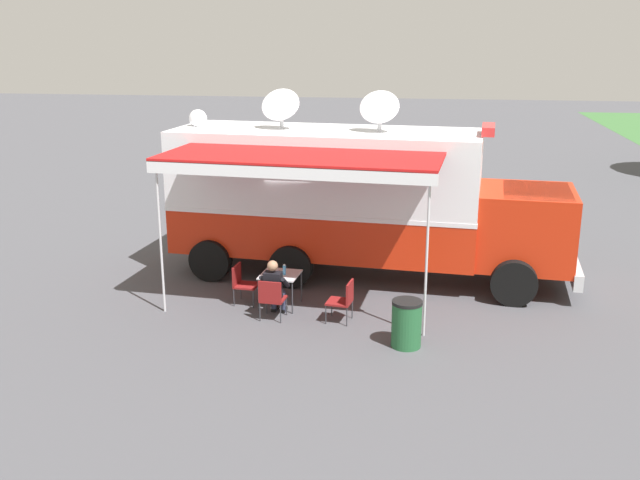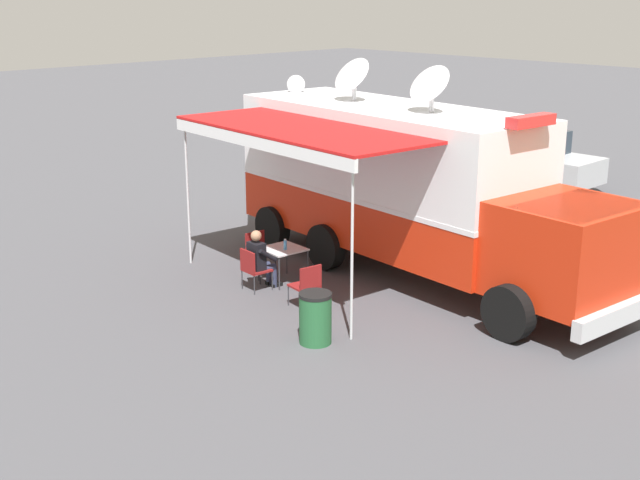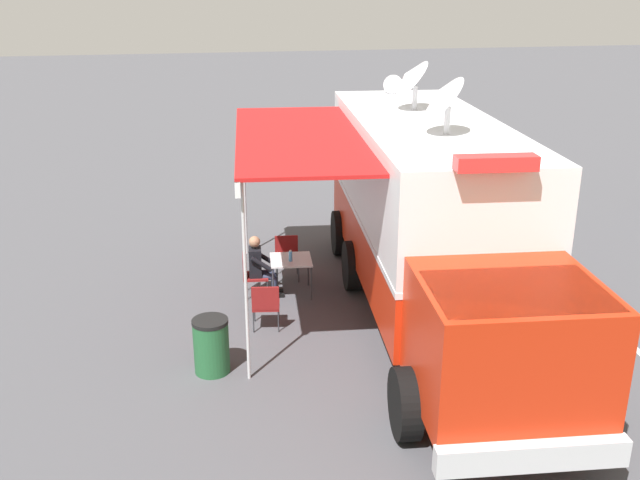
{
  "view_description": "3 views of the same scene",
  "coord_description": "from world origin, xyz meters",
  "px_view_note": "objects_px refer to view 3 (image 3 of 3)",
  "views": [
    {
      "loc": [
        16.65,
        2.35,
        5.66
      ],
      "look_at": [
        1.35,
        0.06,
        1.21
      ],
      "focal_mm": 40.27,
      "sensor_mm": 36.0,
      "label": 1
    },
    {
      "loc": [
        13.34,
        11.81,
        5.88
      ],
      "look_at": [
        2.16,
        0.18,
        1.03
      ],
      "focal_mm": 47.07,
      "sensor_mm": 36.0,
      "label": 2
    },
    {
      "loc": [
        4.32,
        12.34,
        5.92
      ],
      "look_at": [
        1.97,
        -0.04,
        1.31
      ],
      "focal_mm": 40.43,
      "sensor_mm": 36.0,
      "label": 3
    }
  ],
  "objects_px": {
    "folding_table": "(291,262)",
    "folding_chair_at_table": "(250,272)",
    "trash_bin": "(211,346)",
    "seated_responder": "(260,265)",
    "water_bottle": "(291,256)",
    "command_truck": "(432,215)",
    "folding_chair_spare_by_truck": "(266,303)",
    "folding_chair_beside_table": "(287,254)"
  },
  "relations": [
    {
      "from": "folding_table",
      "to": "folding_chair_at_table",
      "type": "relative_size",
      "value": 1.0
    },
    {
      "from": "folding_chair_at_table",
      "to": "trash_bin",
      "type": "xyz_separation_m",
      "value": [
        0.89,
        2.77,
        -0.06
      ]
    },
    {
      "from": "seated_responder",
      "to": "water_bottle",
      "type": "bearing_deg",
      "value": 170.66
    },
    {
      "from": "command_truck",
      "to": "folding_chair_spare_by_truck",
      "type": "distance_m",
      "value": 3.34
    },
    {
      "from": "folding_chair_spare_by_truck",
      "to": "seated_responder",
      "type": "xyz_separation_m",
      "value": [
        -0.06,
        -1.45,
        0.14
      ]
    },
    {
      "from": "command_truck",
      "to": "seated_responder",
      "type": "height_order",
      "value": "command_truck"
    },
    {
      "from": "folding_chair_at_table",
      "to": "seated_responder",
      "type": "height_order",
      "value": "seated_responder"
    },
    {
      "from": "trash_bin",
      "to": "folding_chair_spare_by_truck",
      "type": "bearing_deg",
      "value": -128.1
    },
    {
      "from": "command_truck",
      "to": "folding_chair_at_table",
      "type": "bearing_deg",
      "value": -24.02
    },
    {
      "from": "folding_chair_at_table",
      "to": "trash_bin",
      "type": "bearing_deg",
      "value": 72.2
    },
    {
      "from": "folding_chair_beside_table",
      "to": "water_bottle",
      "type": "bearing_deg",
      "value": 86.33
    },
    {
      "from": "command_truck",
      "to": "trash_bin",
      "type": "relative_size",
      "value": 10.62
    },
    {
      "from": "folding_chair_beside_table",
      "to": "command_truck",
      "type": "bearing_deg",
      "value": 135.81
    },
    {
      "from": "trash_bin",
      "to": "command_truck",
      "type": "bearing_deg",
      "value": -161.27
    },
    {
      "from": "command_truck",
      "to": "folding_chair_beside_table",
      "type": "relative_size",
      "value": 11.11
    },
    {
      "from": "water_bottle",
      "to": "folding_chair_at_table",
      "type": "distance_m",
      "value": 0.85
    },
    {
      "from": "folding_table",
      "to": "folding_chair_at_table",
      "type": "bearing_deg",
      "value": -0.99
    },
    {
      "from": "water_bottle",
      "to": "trash_bin",
      "type": "bearing_deg",
      "value": 57.84
    },
    {
      "from": "command_truck",
      "to": "folding_chair_at_table",
      "type": "distance_m",
      "value": 3.73
    },
    {
      "from": "command_truck",
      "to": "seated_responder",
      "type": "relative_size",
      "value": 7.73
    },
    {
      "from": "trash_bin",
      "to": "folding_table",
      "type": "bearing_deg",
      "value": -121.52
    },
    {
      "from": "folding_chair_at_table",
      "to": "folding_chair_spare_by_truck",
      "type": "xyz_separation_m",
      "value": [
        -0.13,
        1.47,
        0.0
      ]
    },
    {
      "from": "command_truck",
      "to": "folding_chair_beside_table",
      "type": "height_order",
      "value": "command_truck"
    },
    {
      "from": "folding_chair_beside_table",
      "to": "folding_chair_spare_by_truck",
      "type": "bearing_deg",
      "value": 72.83
    },
    {
      "from": "command_truck",
      "to": "folding_chair_spare_by_truck",
      "type": "bearing_deg",
      "value": 1.32
    },
    {
      "from": "folding_chair_at_table",
      "to": "folding_chair_beside_table",
      "type": "distance_m",
      "value": 1.19
    },
    {
      "from": "water_bottle",
      "to": "folding_table",
      "type": "bearing_deg",
      "value": -101.14
    },
    {
      "from": "water_bottle",
      "to": "folding_chair_beside_table",
      "type": "bearing_deg",
      "value": -93.67
    },
    {
      "from": "water_bottle",
      "to": "trash_bin",
      "type": "xyz_separation_m",
      "value": [
        1.67,
        2.65,
        -0.38
      ]
    },
    {
      "from": "folding_table",
      "to": "seated_responder",
      "type": "height_order",
      "value": "seated_responder"
    },
    {
      "from": "command_truck",
      "to": "folding_table",
      "type": "distance_m",
      "value": 3.0
    },
    {
      "from": "folding_table",
      "to": "folding_chair_at_table",
      "type": "distance_m",
      "value": 0.82
    },
    {
      "from": "trash_bin",
      "to": "seated_responder",
      "type": "bearing_deg",
      "value": -111.37
    },
    {
      "from": "command_truck",
      "to": "trash_bin",
      "type": "xyz_separation_m",
      "value": [
        4.03,
        1.37,
        -1.49
      ]
    },
    {
      "from": "command_truck",
      "to": "trash_bin",
      "type": "height_order",
      "value": "command_truck"
    },
    {
      "from": "seated_responder",
      "to": "folding_chair_beside_table",
      "type": "bearing_deg",
      "value": -127.45
    },
    {
      "from": "folding_chair_spare_by_truck",
      "to": "folding_table",
      "type": "bearing_deg",
      "value": -114.75
    },
    {
      "from": "command_truck",
      "to": "water_bottle",
      "type": "bearing_deg",
      "value": -28.58
    },
    {
      "from": "seated_responder",
      "to": "folding_chair_at_table",
      "type": "bearing_deg",
      "value": -4.93
    },
    {
      "from": "folding_chair_spare_by_truck",
      "to": "command_truck",
      "type": "bearing_deg",
      "value": -178.68
    },
    {
      "from": "folding_chair_at_table",
      "to": "trash_bin",
      "type": "distance_m",
      "value": 2.9
    },
    {
      "from": "command_truck",
      "to": "water_bottle",
      "type": "relative_size",
      "value": 43.15
    }
  ]
}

